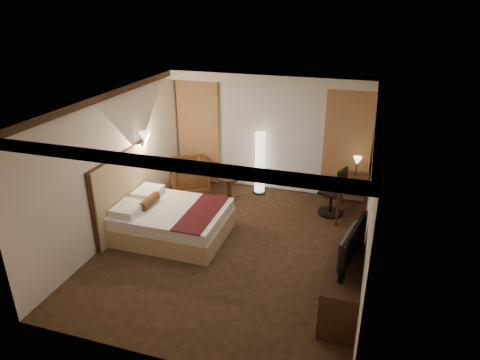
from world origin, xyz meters
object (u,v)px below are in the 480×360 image
(side_table, at_px, (229,188))
(desk, at_px, (353,199))
(office_chair, at_px, (332,191))
(television, at_px, (346,239))
(bed, at_px, (173,222))
(dresser, at_px, (343,280))
(armchair, at_px, (189,174))
(floor_lamp, at_px, (260,163))

(side_table, xyz_separation_m, desk, (2.66, 0.00, 0.11))
(office_chair, distance_m, television, 2.81)
(bed, bearing_deg, dresser, -16.73)
(bed, relative_size, dresser, 1.07)
(side_table, distance_m, desk, 2.66)
(office_chair, bearing_deg, dresser, -58.89)
(desk, relative_size, office_chair, 1.13)
(bed, distance_m, side_table, 1.87)
(desk, bearing_deg, dresser, -88.97)
(desk, bearing_deg, armchair, 178.31)
(dresser, bearing_deg, desk, 91.03)
(bed, bearing_deg, floor_lamp, 65.61)
(television, bearing_deg, floor_lamp, 44.49)
(side_table, height_order, desk, desk)
(bed, xyz_separation_m, floor_lamp, (1.06, 2.33, 0.44))
(bed, relative_size, television, 1.70)
(bed, bearing_deg, armchair, 104.72)
(desk, distance_m, office_chair, 0.45)
(armchair, distance_m, floor_lamp, 1.64)
(armchair, bearing_deg, desk, 57.53)
(side_table, bearing_deg, television, -45.96)
(floor_lamp, bearing_deg, bed, -114.39)
(bed, bearing_deg, side_table, 74.67)
(side_table, relative_size, office_chair, 0.50)
(dresser, bearing_deg, bed, 163.27)
(bed, xyz_separation_m, dresser, (3.20, -0.96, 0.07))
(armchair, relative_size, desk, 0.71)
(bed, height_order, side_table, bed)
(bed, xyz_separation_m, side_table, (0.50, 1.81, -0.02))
(armchair, xyz_separation_m, desk, (3.66, -0.11, -0.05))
(floor_lamp, bearing_deg, television, -57.26)
(armchair, distance_m, side_table, 1.02)
(armchair, bearing_deg, office_chair, 56.43)
(bed, distance_m, armchair, 1.99)
(bed, xyz_separation_m, armchair, (-0.50, 1.92, 0.13))
(desk, xyz_separation_m, dresser, (0.05, -2.77, -0.02))
(office_chair, bearing_deg, desk, 27.98)
(floor_lamp, xyz_separation_m, dresser, (2.15, -3.29, -0.37))
(bed, height_order, armchair, armchair)
(armchair, bearing_deg, television, 21.14)
(television, bearing_deg, desk, 12.16)
(television, bearing_deg, armchair, 63.67)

